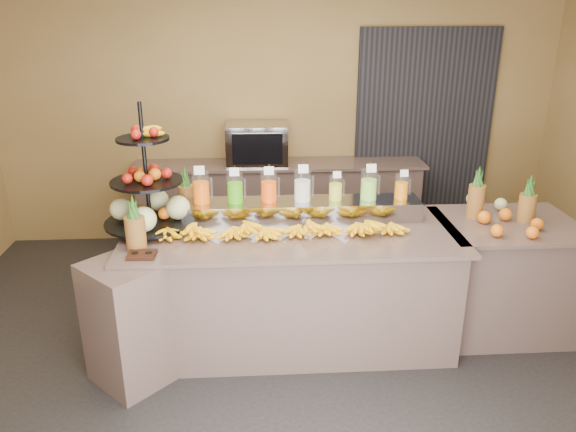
{
  "coord_description": "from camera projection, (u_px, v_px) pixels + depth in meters",
  "views": [
    {
      "loc": [
        -0.27,
        -3.54,
        2.53
      ],
      "look_at": [
        -0.03,
        0.3,
        1.06
      ],
      "focal_mm": 35.0,
      "sensor_mm": 36.0,
      "label": 1
    }
  ],
  "objects": [
    {
      "name": "juice_pitcher_orange_c",
      "position": [
        401.0,
        188.0,
        4.4
      ],
      "size": [
        0.11,
        0.11,
        0.26
      ],
      "color": "silver",
      "rests_on": "pitcher_tray"
    },
    {
      "name": "back_ledge",
      "position": [
        280.0,
        204.0,
        6.15
      ],
      "size": [
        3.1,
        0.55,
        0.93
      ],
      "color": "gray",
      "rests_on": "ground"
    },
    {
      "name": "condiment_caddy",
      "position": [
        142.0,
        255.0,
        3.77
      ],
      "size": [
        0.19,
        0.14,
        0.03
      ],
      "primitive_type": "cube",
      "rotation": [
        0.0,
        0.0,
        -0.03
      ],
      "color": "black",
      "rests_on": "buffet_counter"
    },
    {
      "name": "right_counter",
      "position": [
        501.0,
        276.0,
        4.53
      ],
      "size": [
        1.08,
        0.88,
        0.93
      ],
      "color": "gray",
      "rests_on": "ground"
    },
    {
      "name": "juice_pitcher_green",
      "position": [
        235.0,
        190.0,
        4.31
      ],
      "size": [
        0.13,
        0.13,
        0.3
      ],
      "color": "silver",
      "rests_on": "pitcher_tray"
    },
    {
      "name": "fruit_stand",
      "position": [
        155.0,
        198.0,
        4.17
      ],
      "size": [
        0.71,
        0.71,
        0.95
      ],
      "rotation": [
        0.0,
        0.0,
        0.05
      ],
      "color": "black",
      "rests_on": "buffet_counter"
    },
    {
      "name": "juice_pitcher_orange_b",
      "position": [
        269.0,
        189.0,
        4.33
      ],
      "size": [
        0.13,
        0.13,
        0.31
      ],
      "color": "silver",
      "rests_on": "pitcher_tray"
    },
    {
      "name": "juice_pitcher_orange_a",
      "position": [
        201.0,
        189.0,
        4.3
      ],
      "size": [
        0.13,
        0.14,
        0.32
      ],
      "color": "silver",
      "rests_on": "pitcher_tray"
    },
    {
      "name": "pineapple_left_b",
      "position": [
        186.0,
        196.0,
        4.5
      ],
      "size": [
        0.13,
        0.13,
        0.39
      ],
      "rotation": [
        0.0,
        0.0,
        0.09
      ],
      "color": "brown",
      "rests_on": "buffet_counter"
    },
    {
      "name": "right_fruit_pile",
      "position": [
        504.0,
        214.0,
        4.29
      ],
      "size": [
        0.5,
        0.48,
        0.27
      ],
      "color": "brown",
      "rests_on": "right_counter"
    },
    {
      "name": "banana_heap",
      "position": [
        279.0,
        227.0,
        4.11
      ],
      "size": [
        1.85,
        0.17,
        0.15
      ],
      "color": "yellow",
      "rests_on": "buffet_counter"
    },
    {
      "name": "juice_pitcher_milk",
      "position": [
        302.0,
        188.0,
        4.34
      ],
      "size": [
        0.13,
        0.14,
        0.32
      ],
      "color": "silver",
      "rests_on": "pitcher_tray"
    },
    {
      "name": "juice_pitcher_lime",
      "position": [
        369.0,
        187.0,
        4.37
      ],
      "size": [
        0.13,
        0.13,
        0.32
      ],
      "color": "silver",
      "rests_on": "pitcher_tray"
    },
    {
      "name": "buffet_counter",
      "position": [
        277.0,
        291.0,
        4.29
      ],
      "size": [
        2.75,
        1.25,
        0.93
      ],
      "color": "gray",
      "rests_on": "ground"
    },
    {
      "name": "pineapple_left_a",
      "position": [
        135.0,
        229.0,
        3.84
      ],
      "size": [
        0.14,
        0.14,
        0.4
      ],
      "rotation": [
        0.0,
        0.0,
        0.13
      ],
      "color": "brown",
      "rests_on": "buffet_counter"
    },
    {
      "name": "oven_warmer",
      "position": [
        257.0,
        144.0,
        5.9
      ],
      "size": [
        0.65,
        0.46,
        0.42
      ],
      "primitive_type": "cube",
      "rotation": [
        0.0,
        0.0,
        -0.03
      ],
      "color": "gray",
      "rests_on": "back_ledge"
    },
    {
      "name": "ground",
      "position": [
        295.0,
        362.0,
        4.22
      ],
      "size": [
        6.0,
        6.0,
        0.0
      ],
      "primitive_type": "plane",
      "color": "black",
      "rests_on": "ground"
    },
    {
      "name": "room_envelope",
      "position": [
        312.0,
        94.0,
        4.3
      ],
      "size": [
        6.04,
        5.02,
        2.82
      ],
      "color": "olive",
      "rests_on": "ground"
    },
    {
      "name": "pitcher_tray",
      "position": [
        302.0,
        210.0,
        4.41
      ],
      "size": [
        1.85,
        0.3,
        0.15
      ],
      "primitive_type": "cube",
      "color": "gray",
      "rests_on": "buffet_counter"
    },
    {
      "name": "juice_pitcher_lemon",
      "position": [
        336.0,
        190.0,
        4.37
      ],
      "size": [
        0.11,
        0.11,
        0.26
      ],
      "color": "silver",
      "rests_on": "pitcher_tray"
    }
  ]
}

